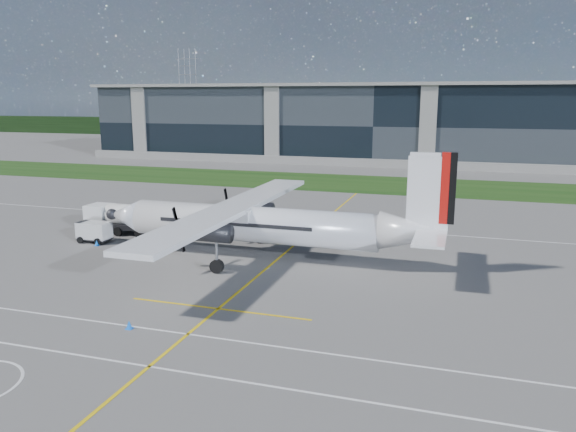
{
  "coord_description": "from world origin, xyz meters",
  "views": [
    {
      "loc": [
        17.04,
        -35.86,
        12.76
      ],
      "look_at": [
        3.32,
        7.18,
        3.24
      ],
      "focal_mm": 35.0,
      "sensor_mm": 36.0,
      "label": 1
    }
  ],
  "objects_px": {
    "fuel_tanker_truck": "(118,218)",
    "baggage_tug": "(94,232)",
    "safety_cone_stbdwing": "(296,216)",
    "safety_cone_nose_stbd": "(141,239)",
    "turboprop_aircraft": "(265,204)",
    "safety_cone_nose_port": "(117,249)",
    "safety_cone_portwing": "(129,325)",
    "safety_cone_fwd": "(97,243)",
    "ground_crew_person": "(170,236)",
    "pylon_west": "(188,92)"
  },
  "relations": [
    {
      "from": "safety_cone_nose_port",
      "to": "safety_cone_portwing",
      "type": "bearing_deg",
      "value": -53.4
    },
    {
      "from": "safety_cone_fwd",
      "to": "safety_cone_stbdwing",
      "type": "bearing_deg",
      "value": 50.56
    },
    {
      "from": "pylon_west",
      "to": "safety_cone_fwd",
      "type": "distance_m",
      "value": 160.54
    },
    {
      "from": "safety_cone_nose_stbd",
      "to": "safety_cone_fwd",
      "type": "xyz_separation_m",
      "value": [
        -2.95,
        -2.45,
        0.0
      ]
    },
    {
      "from": "pylon_west",
      "to": "safety_cone_nose_port",
      "type": "relative_size",
      "value": 60.0
    },
    {
      "from": "safety_cone_stbdwing",
      "to": "pylon_west",
      "type": "bearing_deg",
      "value": 121.76
    },
    {
      "from": "safety_cone_nose_port",
      "to": "safety_cone_stbdwing",
      "type": "bearing_deg",
      "value": 58.53
    },
    {
      "from": "fuel_tanker_truck",
      "to": "ground_crew_person",
      "type": "bearing_deg",
      "value": -23.37
    },
    {
      "from": "pylon_west",
      "to": "safety_cone_portwing",
      "type": "relative_size",
      "value": 60.0
    },
    {
      "from": "safety_cone_nose_port",
      "to": "safety_cone_fwd",
      "type": "height_order",
      "value": "same"
    },
    {
      "from": "baggage_tug",
      "to": "safety_cone_portwing",
      "type": "distance_m",
      "value": 21.31
    },
    {
      "from": "turboprop_aircraft",
      "to": "safety_cone_nose_port",
      "type": "distance_m",
      "value": 13.59
    },
    {
      "from": "turboprop_aircraft",
      "to": "safety_cone_portwing",
      "type": "bearing_deg",
      "value": -99.18
    },
    {
      "from": "safety_cone_portwing",
      "to": "safety_cone_fwd",
      "type": "bearing_deg",
      "value": 131.18
    },
    {
      "from": "safety_cone_fwd",
      "to": "baggage_tug",
      "type": "bearing_deg",
      "value": 132.61
    },
    {
      "from": "safety_cone_nose_stbd",
      "to": "fuel_tanker_truck",
      "type": "bearing_deg",
      "value": 150.12
    },
    {
      "from": "baggage_tug",
      "to": "safety_cone_nose_port",
      "type": "height_order",
      "value": "baggage_tug"
    },
    {
      "from": "safety_cone_stbdwing",
      "to": "baggage_tug",
      "type": "bearing_deg",
      "value": -133.39
    },
    {
      "from": "baggage_tug",
      "to": "safety_cone_portwing",
      "type": "xyz_separation_m",
      "value": [
        14.05,
        -16.0,
        -0.66
      ]
    },
    {
      "from": "fuel_tanker_truck",
      "to": "safety_cone_nose_port",
      "type": "bearing_deg",
      "value": -57.12
    },
    {
      "from": "pylon_west",
      "to": "safety_cone_stbdwing",
      "type": "relative_size",
      "value": 60.0
    },
    {
      "from": "ground_crew_person",
      "to": "safety_cone_portwing",
      "type": "height_order",
      "value": "ground_crew_person"
    },
    {
      "from": "turboprop_aircraft",
      "to": "baggage_tug",
      "type": "bearing_deg",
      "value": 178.47
    },
    {
      "from": "turboprop_aircraft",
      "to": "safety_cone_nose_port",
      "type": "height_order",
      "value": "turboprop_aircraft"
    },
    {
      "from": "safety_cone_portwing",
      "to": "safety_cone_fwd",
      "type": "distance_m",
      "value": 19.83
    },
    {
      "from": "ground_crew_person",
      "to": "safety_cone_fwd",
      "type": "distance_m",
      "value": 6.69
    },
    {
      "from": "safety_cone_nose_port",
      "to": "safety_cone_fwd",
      "type": "distance_m",
      "value": 2.98
    },
    {
      "from": "fuel_tanker_truck",
      "to": "safety_cone_nose_stbd",
      "type": "distance_m",
      "value": 4.66
    },
    {
      "from": "turboprop_aircraft",
      "to": "ground_crew_person",
      "type": "height_order",
      "value": "turboprop_aircraft"
    },
    {
      "from": "safety_cone_portwing",
      "to": "safety_cone_nose_port",
      "type": "distance_m",
      "value": 17.24
    },
    {
      "from": "turboprop_aircraft",
      "to": "safety_cone_nose_stbd",
      "type": "distance_m",
      "value": 13.45
    },
    {
      "from": "ground_crew_person",
      "to": "safety_cone_fwd",
      "type": "xyz_separation_m",
      "value": [
        -6.48,
        -1.48,
        -0.78
      ]
    },
    {
      "from": "turboprop_aircraft",
      "to": "safety_cone_nose_port",
      "type": "relative_size",
      "value": 60.11
    },
    {
      "from": "safety_cone_nose_port",
      "to": "safety_cone_nose_stbd",
      "type": "relative_size",
      "value": 1.0
    },
    {
      "from": "baggage_tug",
      "to": "safety_cone_nose_port",
      "type": "relative_size",
      "value": 6.09
    },
    {
      "from": "safety_cone_nose_stbd",
      "to": "ground_crew_person",
      "type": "bearing_deg",
      "value": -15.38
    },
    {
      "from": "baggage_tug",
      "to": "ground_crew_person",
      "type": "bearing_deg",
      "value": 3.07
    },
    {
      "from": "fuel_tanker_truck",
      "to": "safety_cone_stbdwing",
      "type": "relative_size",
      "value": 15.29
    },
    {
      "from": "safety_cone_stbdwing",
      "to": "safety_cone_nose_stbd",
      "type": "height_order",
      "value": "same"
    },
    {
      "from": "fuel_tanker_truck",
      "to": "safety_cone_fwd",
      "type": "xyz_separation_m",
      "value": [
        0.96,
        -4.7,
        -1.18
      ]
    },
    {
      "from": "fuel_tanker_truck",
      "to": "ground_crew_person",
      "type": "relative_size",
      "value": 3.73
    },
    {
      "from": "pylon_west",
      "to": "safety_cone_nose_port",
      "type": "bearing_deg",
      "value": -64.71
    },
    {
      "from": "pylon_west",
      "to": "ground_crew_person",
      "type": "distance_m",
      "value": 161.95
    },
    {
      "from": "safety_cone_stbdwing",
      "to": "safety_cone_nose_stbd",
      "type": "distance_m",
      "value": 17.42
    },
    {
      "from": "turboprop_aircraft",
      "to": "safety_cone_portwing",
      "type": "relative_size",
      "value": 60.11
    },
    {
      "from": "fuel_tanker_truck",
      "to": "baggage_tug",
      "type": "relative_size",
      "value": 2.51
    },
    {
      "from": "safety_cone_stbdwing",
      "to": "safety_cone_nose_port",
      "type": "bearing_deg",
      "value": -121.47
    },
    {
      "from": "safety_cone_stbdwing",
      "to": "safety_cone_nose_stbd",
      "type": "bearing_deg",
      "value": -127.07
    },
    {
      "from": "safety_cone_portwing",
      "to": "safety_cone_stbdwing",
      "type": "height_order",
      "value": "same"
    },
    {
      "from": "turboprop_aircraft",
      "to": "safety_cone_nose_stbd",
      "type": "relative_size",
      "value": 60.11
    }
  ]
}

